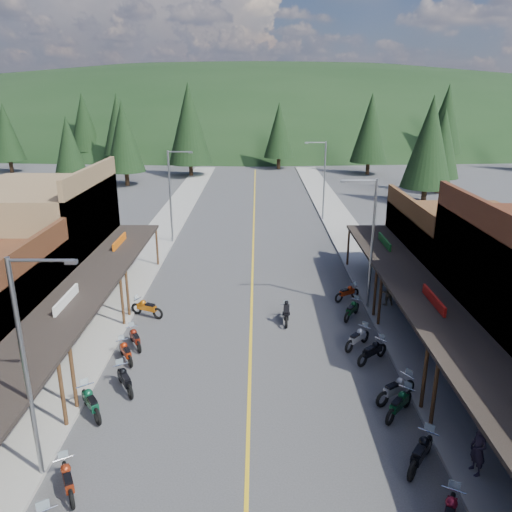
{
  "coord_description": "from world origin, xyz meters",
  "views": [
    {
      "loc": [
        0.34,
        -20.01,
        12.68
      ],
      "look_at": [
        0.27,
        9.23,
        3.0
      ],
      "focal_mm": 35.0,
      "sensor_mm": 36.0,
      "label": 1
    }
  ],
  "objects_px": {
    "bike_east_9": "(357,337)",
    "pine_5": "(446,119)",
    "pine_9": "(442,143)",
    "pine_10": "(124,136)",
    "bike_east_8": "(372,350)",
    "bike_west_7": "(125,379)",
    "pine_0": "(6,132)",
    "rider_on_bike": "(286,313)",
    "streetlight_0": "(29,362)",
    "bike_west_5": "(68,479)",
    "bike_east_11": "(347,292)",
    "streetlight_3": "(323,177)",
    "bike_east_10": "(352,309)",
    "pine_7": "(84,122)",
    "shop_west_3": "(42,238)",
    "pine_3": "(279,130)",
    "pine_11": "(430,142)",
    "pedestrian_east_b": "(387,292)",
    "pedestrian_east_a": "(478,449)",
    "bike_west_8": "(126,351)",
    "bike_east_5": "(421,451)",
    "pine_2": "(189,124)",
    "bike_west_10": "(147,307)",
    "pine_8": "(69,151)",
    "bike_east_7": "(396,388)",
    "pine_4": "(370,128)",
    "bike_west_9": "(135,337)",
    "bike_west_6": "(91,401)",
    "streetlight_1": "(172,193)",
    "pine_1": "(118,124)",
    "bike_east_6": "(399,403)",
    "streetlight_2": "(370,239)"
  },
  "relations": [
    {
      "from": "pine_8",
      "to": "pine_2",
      "type": "bearing_deg",
      "value": 56.31
    },
    {
      "from": "bike_east_11",
      "to": "pine_0",
      "type": "bearing_deg",
      "value": -172.26
    },
    {
      "from": "pine_10",
      "to": "pine_11",
      "type": "relative_size",
      "value": 0.94
    },
    {
      "from": "streetlight_1",
      "to": "bike_west_10",
      "type": "height_order",
      "value": "streetlight_1"
    },
    {
      "from": "bike_east_8",
      "to": "pedestrian_east_a",
      "type": "relative_size",
      "value": 1.11
    },
    {
      "from": "bike_east_8",
      "to": "pine_7",
      "type": "bearing_deg",
      "value": 166.76
    },
    {
      "from": "bike_east_5",
      "to": "pine_7",
      "type": "bearing_deg",
      "value": 151.41
    },
    {
      "from": "streetlight_0",
      "to": "bike_west_5",
      "type": "bearing_deg",
      "value": -36.17
    },
    {
      "from": "pine_0",
      "to": "rider_on_bike",
      "type": "distance_m",
      "value": 70.21
    },
    {
      "from": "pine_0",
      "to": "bike_east_9",
      "type": "height_order",
      "value": "pine_0"
    },
    {
      "from": "pine_10",
      "to": "streetlight_1",
      "type": "bearing_deg",
      "value": -68.47
    },
    {
      "from": "streetlight_3",
      "to": "rider_on_bike",
      "type": "xyz_separation_m",
      "value": [
        -4.95,
        -23.95,
        -3.87
      ]
    },
    {
      "from": "bike_east_9",
      "to": "pine_5",
      "type": "bearing_deg",
      "value": 111.06
    },
    {
      "from": "pine_9",
      "to": "bike_west_6",
      "type": "height_order",
      "value": "pine_9"
    },
    {
      "from": "pine_2",
      "to": "pine_5",
      "type": "relative_size",
      "value": 1.0
    },
    {
      "from": "streetlight_0",
      "to": "bike_east_5",
      "type": "bearing_deg",
      "value": 2.07
    },
    {
      "from": "pine_3",
      "to": "bike_east_9",
      "type": "height_order",
      "value": "pine_3"
    },
    {
      "from": "streetlight_0",
      "to": "pine_7",
      "type": "xyz_separation_m",
      "value": [
        -25.05,
        82.0,
        2.78
      ]
    },
    {
      "from": "pine_1",
      "to": "bike_east_9",
      "type": "xyz_separation_m",
      "value": [
        29.54,
        -66.86,
        -6.64
      ]
    },
    {
      "from": "bike_west_9",
      "to": "pedestrian_east_b",
      "type": "relative_size",
      "value": 1.16
    },
    {
      "from": "pine_9",
      "to": "pine_10",
      "type": "relative_size",
      "value": 0.93
    },
    {
      "from": "shop_west_3",
      "to": "bike_west_9",
      "type": "bearing_deg",
      "value": -46.22
    },
    {
      "from": "pedestrian_east_b",
      "to": "pedestrian_east_a",
      "type": "bearing_deg",
      "value": 80.81
    },
    {
      "from": "rider_on_bike",
      "to": "bike_east_7",
      "type": "bearing_deg",
      "value": -59.29
    },
    {
      "from": "bike_east_8",
      "to": "bike_west_7",
      "type": "bearing_deg",
      "value": -117.95
    },
    {
      "from": "pine_2",
      "to": "pine_7",
      "type": "relative_size",
      "value": 1.12
    },
    {
      "from": "bike_west_8",
      "to": "bike_east_5",
      "type": "distance_m",
      "value": 14.23
    },
    {
      "from": "bike_west_10",
      "to": "pine_9",
      "type": "bearing_deg",
      "value": -13.23
    },
    {
      "from": "bike_west_7",
      "to": "bike_west_10",
      "type": "xyz_separation_m",
      "value": [
        -0.64,
        7.65,
        0.02
      ]
    },
    {
      "from": "bike_east_7",
      "to": "pedestrian_east_a",
      "type": "relative_size",
      "value": 1.16
    },
    {
      "from": "pine_7",
      "to": "bike_east_8",
      "type": "relative_size",
      "value": 5.87
    },
    {
      "from": "bike_west_5",
      "to": "bike_east_7",
      "type": "relative_size",
      "value": 0.9
    },
    {
      "from": "streetlight_0",
      "to": "bike_west_5",
      "type": "height_order",
      "value": "streetlight_0"
    },
    {
      "from": "shop_west_3",
      "to": "pine_4",
      "type": "distance_m",
      "value": 58.27
    },
    {
      "from": "pine_7",
      "to": "pine_8",
      "type": "distance_m",
      "value": 37.38
    },
    {
      "from": "pine_11",
      "to": "pedestrian_east_a",
      "type": "xyz_separation_m",
      "value": [
        -12.12,
        -43.98,
        -6.08
      ]
    },
    {
      "from": "shop_west_3",
      "to": "bike_east_8",
      "type": "relative_size",
      "value": 5.12
    },
    {
      "from": "streetlight_2",
      "to": "bike_west_5",
      "type": "relative_size",
      "value": 4.0
    },
    {
      "from": "bike_west_5",
      "to": "bike_east_6",
      "type": "distance_m",
      "value": 12.74
    },
    {
      "from": "pine_2",
      "to": "streetlight_3",
      "type": "bearing_deg",
      "value": -58.81
    },
    {
      "from": "pine_8",
      "to": "bike_east_5",
      "type": "bearing_deg",
      "value": -58.3
    },
    {
      "from": "bike_west_5",
      "to": "bike_west_6",
      "type": "relative_size",
      "value": 0.9
    },
    {
      "from": "pine_3",
      "to": "pine_11",
      "type": "xyz_separation_m",
      "value": [
        16.0,
        -28.0,
        0.7
      ]
    },
    {
      "from": "bike_west_5",
      "to": "pine_11",
      "type": "bearing_deg",
      "value": 31.96
    },
    {
      "from": "bike_west_10",
      "to": "pedestrian_east_a",
      "type": "xyz_separation_m",
      "value": [
        14.03,
        -12.82,
        0.49
      ]
    },
    {
      "from": "pine_8",
      "to": "pine_10",
      "type": "xyz_separation_m",
      "value": [
        4.0,
        10.0,
        0.81
      ]
    },
    {
      "from": "streetlight_0",
      "to": "pedestrian_east_b",
      "type": "distance_m",
      "value": 21.2
    },
    {
      "from": "pine_2",
      "to": "pine_9",
      "type": "relative_size",
      "value": 1.3
    },
    {
      "from": "pedestrian_east_b",
      "to": "shop_west_3",
      "type": "bearing_deg",
      "value": -15.16
    },
    {
      "from": "streetlight_3",
      "to": "bike_east_10",
      "type": "distance_m",
      "value": 23.65
    }
  ]
}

